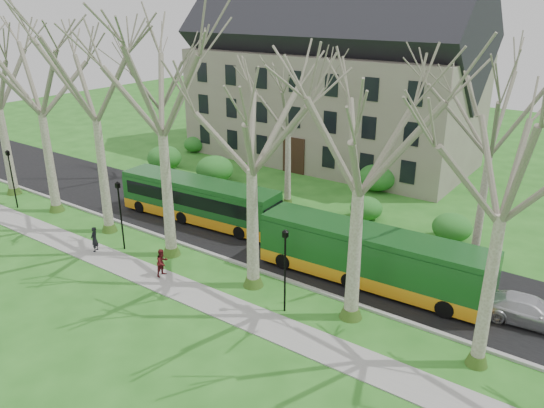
{
  "coord_description": "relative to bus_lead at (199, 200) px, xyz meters",
  "views": [
    {
      "loc": [
        18.64,
        -19.72,
        14.4
      ],
      "look_at": [
        2.37,
        3.0,
        3.6
      ],
      "focal_mm": 35.0,
      "sensor_mm": 36.0,
      "label": 1
    }
  ],
  "objects": [
    {
      "name": "bus_follow",
      "position": [
        13.47,
        -1.1,
        0.07
      ],
      "size": [
        12.6,
        3.17,
        3.12
      ],
      "primitive_type": null,
      "rotation": [
        0.0,
        0.0,
        0.05
      ],
      "color": "#164F1C",
      "rests_on": "road"
    },
    {
      "name": "lamp_row",
      "position": [
        5.26,
        -6.01,
        1.02
      ],
      "size": [
        36.22,
        0.22,
        4.3
      ],
      "color": "black",
      "rests_on": "ground"
    },
    {
      "name": "bus_lead",
      "position": [
        0.0,
        0.0,
        0.0
      ],
      "size": [
        12.07,
        3.35,
        2.98
      ],
      "primitive_type": null,
      "rotation": [
        0.0,
        0.0,
        0.07
      ],
      "color": "#164F1C",
      "rests_on": "road"
    },
    {
      "name": "pedestrian_a",
      "position": [
        -1.85,
        -7.3,
        -0.71
      ],
      "size": [
        0.57,
        0.67,
        1.56
      ],
      "primitive_type": "imported",
      "rotation": [
        0.0,
        0.0,
        -1.17
      ],
      "color": "black",
      "rests_on": "sidewalk"
    },
    {
      "name": "sedan",
      "position": [
        21.3,
        -0.24,
        -0.84
      ],
      "size": [
        4.66,
        2.3,
        1.3
      ],
      "primitive_type": "imported",
      "rotation": [
        0.0,
        0.0,
        1.68
      ],
      "color": "silver",
      "rests_on": "road"
    },
    {
      "name": "building",
      "position": [
        -0.74,
        18.99,
        6.52
      ],
      "size": [
        26.5,
        12.2,
        16.0
      ],
      "color": "gray",
      "rests_on": "ground"
    },
    {
      "name": "tree_row_far",
      "position": [
        3.92,
        5.99,
        4.45
      ],
      "size": [
        33.0,
        7.0,
        12.0
      ],
      "color": "gray",
      "rests_on": "ground"
    },
    {
      "name": "pedestrian_b",
      "position": [
        3.78,
        -7.05,
        -0.7
      ],
      "size": [
        0.61,
        0.78,
        1.58
      ],
      "primitive_type": "imported",
      "rotation": [
        0.0,
        0.0,
        1.59
      ],
      "color": "#511215",
      "rests_on": "sidewalk"
    },
    {
      "name": "road",
      "position": [
        5.26,
        0.49,
        -1.52
      ],
      "size": [
        80.0,
        8.0,
        0.06
      ],
      "primitive_type": "cube",
      "color": "black",
      "rests_on": "ground"
    },
    {
      "name": "tree_row_verge",
      "position": [
        5.26,
        -4.71,
        5.45
      ],
      "size": [
        49.0,
        7.0,
        14.0
      ],
      "color": "gray",
      "rests_on": "ground"
    },
    {
      "name": "sidewalk",
      "position": [
        5.26,
        -7.51,
        -1.52
      ],
      "size": [
        70.0,
        2.0,
        0.06
      ],
      "primitive_type": "cube",
      "color": "gray",
      "rests_on": "ground"
    },
    {
      "name": "curb",
      "position": [
        5.26,
        -3.51,
        -1.48
      ],
      "size": [
        80.0,
        0.25,
        0.14
      ],
      "primitive_type": "cube",
      "color": "#A5A39E",
      "rests_on": "ground"
    },
    {
      "name": "ground",
      "position": [
        5.26,
        -5.01,
        -1.55
      ],
      "size": [
        120.0,
        120.0,
        0.0
      ],
      "primitive_type": "plane",
      "color": "#27681D",
      "rests_on": "ground"
    },
    {
      "name": "hedges",
      "position": [
        0.59,
        8.99,
        -0.55
      ],
      "size": [
        30.6,
        8.6,
        2.0
      ],
      "color": "#1B6124",
      "rests_on": "ground"
    }
  ]
}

